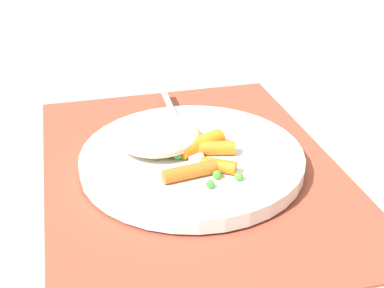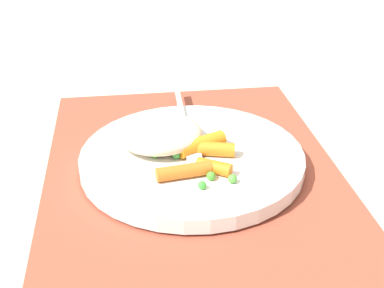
{
  "view_description": "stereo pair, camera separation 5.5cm",
  "coord_description": "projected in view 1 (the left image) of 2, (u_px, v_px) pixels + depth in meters",
  "views": [
    {
      "loc": [
        0.47,
        -0.12,
        0.3
      ],
      "look_at": [
        0.0,
        0.0,
        0.03
      ],
      "focal_mm": 49.11,
      "sensor_mm": 36.0,
      "label": 1
    },
    {
      "loc": [
        0.48,
        -0.07,
        0.3
      ],
      "look_at": [
        0.0,
        0.0,
        0.03
      ],
      "focal_mm": 49.11,
      "sensor_mm": 36.0,
      "label": 2
    }
  ],
  "objects": [
    {
      "name": "ground_plane",
      "position": [
        192.0,
        170.0,
        0.57
      ],
      "size": [
        2.4,
        2.4,
        0.0
      ],
      "primitive_type": "plane",
      "color": "beige"
    },
    {
      "name": "placemat",
      "position": [
        192.0,
        167.0,
        0.57
      ],
      "size": [
        0.41,
        0.31,
        0.01
      ],
      "primitive_type": "cube",
      "color": "#9E4733",
      "rests_on": "ground_plane"
    },
    {
      "name": "plate",
      "position": [
        192.0,
        159.0,
        0.56
      ],
      "size": [
        0.24,
        0.24,
        0.02
      ],
      "primitive_type": "cylinder",
      "color": "white",
      "rests_on": "placemat"
    },
    {
      "name": "carrot_portion",
      "position": [
        204.0,
        154.0,
        0.54
      ],
      "size": [
        0.08,
        0.09,
        0.02
      ],
      "color": "orange",
      "rests_on": "plate"
    },
    {
      "name": "fork",
      "position": [
        182.0,
        128.0,
        0.6
      ],
      "size": [
        0.21,
        0.02,
        0.01
      ],
      "color": "silver",
      "rests_on": "plate"
    },
    {
      "name": "pea_scatter",
      "position": [
        199.0,
        161.0,
        0.53
      ],
      "size": [
        0.1,
        0.08,
        0.01
      ],
      "color": "green",
      "rests_on": "plate"
    },
    {
      "name": "rice_mound",
      "position": [
        157.0,
        135.0,
        0.56
      ],
      "size": [
        0.09,
        0.09,
        0.03
      ],
      "primitive_type": "ellipsoid",
      "color": "beige",
      "rests_on": "plate"
    }
  ]
}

